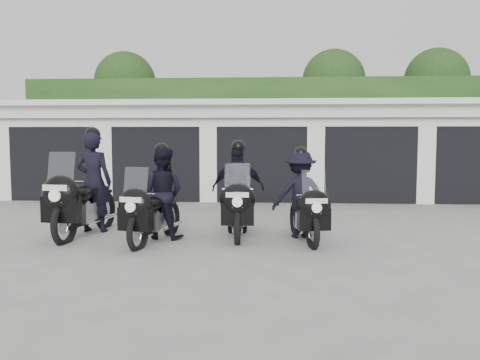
# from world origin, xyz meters

# --- Properties ---
(ground) EXTENTS (80.00, 80.00, 0.00)m
(ground) POSITION_xyz_m (0.00, 0.00, 0.00)
(ground) COLOR gray
(ground) RESTS_ON ground
(garage_block) EXTENTS (16.40, 6.80, 2.96)m
(garage_block) POSITION_xyz_m (-0.00, 8.06, 1.42)
(garage_block) COLOR silver
(garage_block) RESTS_ON ground
(background_vegetation) EXTENTS (20.00, 3.90, 5.80)m
(background_vegetation) POSITION_xyz_m (0.37, 12.92, 2.77)
(background_vegetation) COLOR #1C3814
(background_vegetation) RESTS_ON ground
(police_bike_a) EXTENTS (0.92, 2.49, 2.17)m
(police_bike_a) POSITION_xyz_m (-3.29, 0.37, 0.86)
(police_bike_a) COLOR black
(police_bike_a) RESTS_ON ground
(police_bike_b) EXTENTS (1.03, 2.10, 1.85)m
(police_bike_b) POSITION_xyz_m (-1.77, -0.06, 0.78)
(police_bike_b) COLOR black
(police_bike_b) RESTS_ON ground
(police_bike_c) EXTENTS (1.07, 2.19, 1.90)m
(police_bike_c) POSITION_xyz_m (-0.34, 0.60, 0.81)
(police_bike_c) COLOR black
(police_bike_c) RESTS_ON ground
(police_bike_d) EXTENTS (1.15, 2.03, 1.78)m
(police_bike_d) POSITION_xyz_m (0.89, 0.24, 0.76)
(police_bike_d) COLOR black
(police_bike_d) RESTS_ON ground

